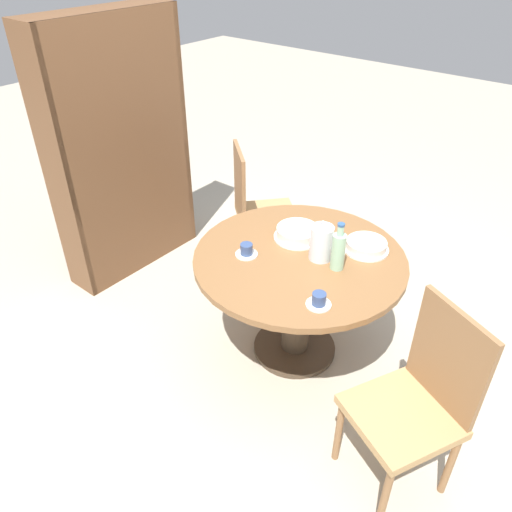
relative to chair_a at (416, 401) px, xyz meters
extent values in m
plane|color=#B2A893|center=(0.34, 0.87, -0.50)|extent=(14.00, 14.00, 0.00)
cylinder|color=#473828|center=(0.34, 0.87, -0.48)|extent=(0.51, 0.51, 0.03)
cylinder|color=#473828|center=(0.34, 0.87, -0.15)|extent=(0.17, 0.17, 0.64)
cylinder|color=brown|center=(0.34, 0.87, 0.19)|extent=(1.17, 1.17, 0.04)
cylinder|color=olive|center=(-0.15, 0.27, -0.29)|extent=(0.03, 0.03, 0.41)
cylinder|color=olive|center=(-0.30, -0.05, -0.29)|extent=(0.03, 0.03, 0.41)
cylinder|color=olive|center=(0.18, 0.11, -0.29)|extent=(0.03, 0.03, 0.41)
cylinder|color=olive|center=(0.02, -0.21, -0.29)|extent=(0.03, 0.03, 0.41)
cube|color=tan|center=(-0.06, 0.03, -0.07)|extent=(0.56, 0.56, 0.04)
cube|color=olive|center=(0.12, -0.06, 0.21)|extent=(0.20, 0.37, 0.50)
cylinder|color=olive|center=(0.97, 1.32, -0.29)|extent=(0.03, 0.03, 0.41)
cylinder|color=olive|center=(1.21, 1.60, -0.29)|extent=(0.03, 0.03, 0.41)
cylinder|color=olive|center=(0.70, 1.56, -0.29)|extent=(0.03, 0.03, 0.41)
cylinder|color=olive|center=(0.93, 1.83, -0.29)|extent=(0.03, 0.03, 0.41)
cube|color=tan|center=(0.95, 1.58, -0.07)|extent=(0.59, 0.59, 0.04)
cube|color=olive|center=(0.80, 1.71, 0.21)|extent=(0.28, 0.32, 0.50)
cube|color=brown|center=(0.87, 2.42, 0.40)|extent=(0.04, 0.28, 1.79)
cube|color=brown|center=(-0.12, 2.42, 0.40)|extent=(0.04, 0.28, 1.79)
cube|color=brown|center=(0.37, 2.29, 0.40)|extent=(1.03, 0.02, 1.79)
cube|color=brown|center=(0.37, 2.42, -0.48)|extent=(0.95, 0.27, 0.04)
cube|color=brown|center=(0.37, 2.42, 0.10)|extent=(0.95, 0.27, 0.04)
cube|color=brown|center=(0.37, 2.42, 0.70)|extent=(0.95, 0.27, 0.04)
cube|color=brown|center=(0.37, 2.42, 1.28)|extent=(0.95, 0.27, 0.04)
cube|color=teal|center=(0.66, 2.41, -0.24)|extent=(0.37, 0.21, 0.44)
cube|color=black|center=(0.08, 2.41, -0.25)|extent=(0.37, 0.21, 0.43)
cube|color=#234793|center=(0.63, 2.41, 0.38)|extent=(0.43, 0.21, 0.52)
cube|color=#234793|center=(0.11, 2.41, 0.31)|extent=(0.43, 0.21, 0.39)
cube|color=gold|center=(0.65, 2.41, 0.93)|extent=(0.39, 0.21, 0.43)
cube|color=#28703D|center=(0.09, 2.41, 0.96)|extent=(0.39, 0.21, 0.48)
cylinder|color=silver|center=(0.40, 0.78, 0.30)|extent=(0.13, 0.13, 0.19)
cone|color=silver|center=(0.40, 0.78, 0.41)|extent=(0.11, 0.11, 0.02)
sphere|color=silver|center=(0.40, 0.78, 0.43)|extent=(0.02, 0.02, 0.02)
cylinder|color=#99C6A3|center=(0.37, 0.66, 0.31)|extent=(0.07, 0.07, 0.20)
cylinder|color=#99C6A3|center=(0.37, 0.66, 0.44)|extent=(0.03, 0.03, 0.06)
cylinder|color=#2D5184|center=(0.37, 0.66, 0.47)|extent=(0.04, 0.04, 0.01)
cylinder|color=white|center=(0.48, 0.99, 0.21)|extent=(0.27, 0.27, 0.01)
cylinder|color=silver|center=(0.48, 0.99, 0.25)|extent=(0.24, 0.24, 0.06)
cylinder|color=white|center=(0.63, 0.62, 0.21)|extent=(0.25, 0.25, 0.01)
cylinder|color=silver|center=(0.63, 0.62, 0.24)|extent=(0.22, 0.22, 0.04)
cylinder|color=silver|center=(0.06, 0.56, 0.21)|extent=(0.12, 0.12, 0.01)
cylinder|color=#334775|center=(0.06, 0.56, 0.25)|extent=(0.07, 0.07, 0.06)
cylinder|color=silver|center=(0.17, 1.10, 0.21)|extent=(0.12, 0.12, 0.01)
cylinder|color=#334775|center=(0.17, 1.10, 0.25)|extent=(0.07, 0.07, 0.06)
camera|label=1|loc=(-1.55, -0.37, 1.75)|focal=35.00mm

